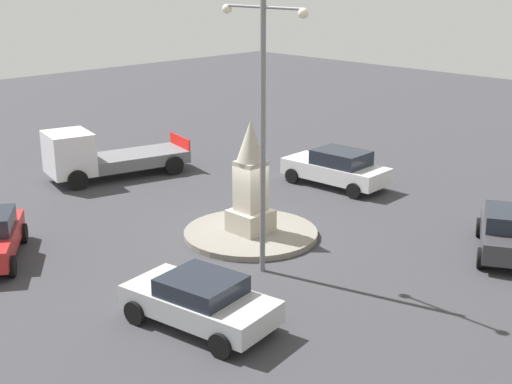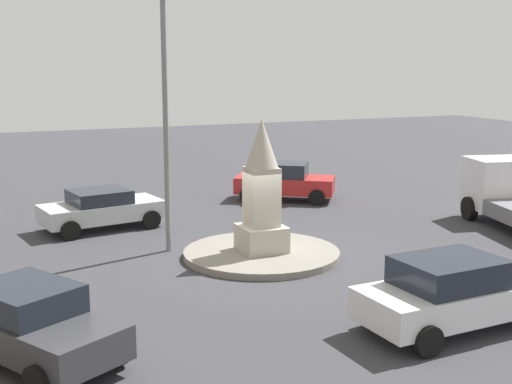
# 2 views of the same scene
# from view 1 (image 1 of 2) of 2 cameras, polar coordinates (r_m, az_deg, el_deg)

# --- Properties ---
(ground_plane) EXTENTS (80.00, 80.00, 0.00)m
(ground_plane) POSITION_cam_1_polar(r_m,az_deg,el_deg) (23.93, -0.43, -3.61)
(ground_plane) COLOR #38383D
(traffic_island) EXTENTS (4.56, 4.56, 0.20)m
(traffic_island) POSITION_cam_1_polar(r_m,az_deg,el_deg) (23.89, -0.43, -3.39)
(traffic_island) COLOR gray
(traffic_island) RESTS_ON ground
(monument) EXTENTS (1.25, 1.25, 3.84)m
(monument) POSITION_cam_1_polar(r_m,az_deg,el_deg) (23.30, -0.44, 0.81)
(monument) COLOR #B2AA99
(monument) RESTS_ON traffic_island
(streetlamp) EXTENTS (3.17, 0.28, 8.03)m
(streetlamp) POSITION_cam_1_polar(r_m,az_deg,el_deg) (19.81, 0.56, 6.53)
(streetlamp) COLOR slate
(streetlamp) RESTS_ON ground
(car_white_waiting) EXTENTS (4.59, 2.22, 1.58)m
(car_white_waiting) POSITION_cam_1_polar(r_m,az_deg,el_deg) (29.35, 6.59, 1.98)
(car_white_waiting) COLOR silver
(car_white_waiting) RESTS_ON ground
(car_silver_passing) EXTENTS (4.24, 2.57, 1.36)m
(car_silver_passing) POSITION_cam_1_polar(r_m,az_deg,el_deg) (17.94, -4.56, -8.77)
(car_silver_passing) COLOR #B7BABF
(car_silver_passing) RESTS_ON ground
(car_dark_grey_far_side) EXTENTS (3.40, 4.28, 1.51)m
(car_dark_grey_far_side) POSITION_cam_1_polar(r_m,az_deg,el_deg) (23.59, 19.94, -3.04)
(car_dark_grey_far_side) COLOR #38383D
(car_dark_grey_far_side) RESTS_ON ground
(truck_white_approaching) EXTENTS (3.47, 6.36, 2.22)m
(truck_white_approaching) POSITION_cam_1_polar(r_m,az_deg,el_deg) (30.89, -12.59, 2.86)
(truck_white_approaching) COLOR silver
(truck_white_approaching) RESTS_ON ground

